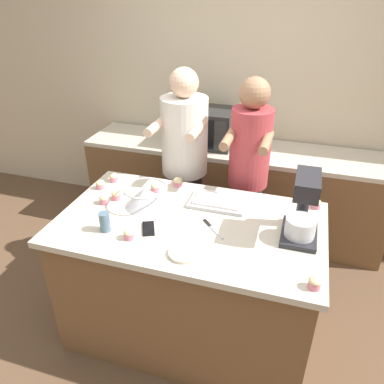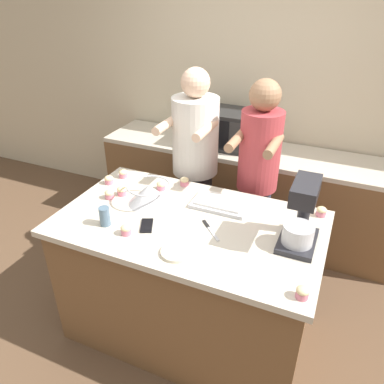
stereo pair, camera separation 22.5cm
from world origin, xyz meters
name	(u,v)px [view 2 (the right image)]	position (x,y,z in m)	size (l,w,h in m)	color
ground_plane	(189,326)	(0.00, 0.00, 0.00)	(16.00, 16.00, 0.00)	brown
back_wall	(264,89)	(0.00, 1.71, 1.35)	(10.00, 0.06, 2.70)	beige
island_counter	(189,278)	(0.00, 0.00, 0.47)	(1.63, 0.95, 0.94)	brown
back_counter	(246,191)	(0.00, 1.36, 0.44)	(2.80, 0.60, 0.88)	brown
person_left	(195,172)	(-0.27, 0.71, 0.90)	(0.36, 0.52, 1.71)	#232328
person_right	(256,184)	(0.24, 0.71, 0.90)	(0.32, 0.49, 1.68)	#33384C
stand_mixer	(301,217)	(0.65, 0.04, 1.11)	(0.20, 0.30, 0.40)	#232328
mixing_bowl	(149,193)	(-0.33, 0.09, 1.01)	(0.29, 0.29, 0.14)	#BCBCC1
baking_tray	(221,203)	(0.12, 0.25, 0.96)	(0.37, 0.23, 0.04)	#BCBCC1
microwave_oven	(222,128)	(-0.28, 1.36, 1.05)	(0.53, 0.39, 0.33)	black
cell_phone	(147,226)	(-0.21, -0.16, 0.94)	(0.12, 0.16, 0.01)	black
drinking_glass	(105,216)	(-0.45, -0.24, 1.00)	(0.06, 0.06, 0.12)	slate
small_plate	(177,252)	(0.07, -0.31, 0.95)	(0.17, 0.17, 0.02)	beige
knife	(210,229)	(0.15, -0.03, 0.94)	(0.17, 0.17, 0.01)	#BCBCC1
cupcake_0	(123,174)	(-0.69, 0.34, 0.97)	(0.06, 0.06, 0.06)	#D17084
cupcake_1	(109,194)	(-0.61, 0.03, 0.97)	(0.06, 0.06, 0.06)	#D17084
cupcake_2	(321,211)	(0.73, 0.39, 0.97)	(0.06, 0.06, 0.06)	#D17084
cupcake_3	(184,181)	(-0.22, 0.41, 0.97)	(0.06, 0.06, 0.06)	#D17084
cupcake_4	(109,180)	(-0.73, 0.21, 0.97)	(0.06, 0.06, 0.06)	#D17084
cupcake_5	(126,229)	(-0.28, -0.27, 0.97)	(0.06, 0.06, 0.06)	#D17084
cupcake_6	(161,186)	(-0.34, 0.28, 0.97)	(0.06, 0.06, 0.06)	#D17084
cupcake_7	(302,292)	(0.74, -0.37, 0.97)	(0.06, 0.06, 0.06)	#D17084
cupcake_8	(122,191)	(-0.55, 0.11, 0.97)	(0.06, 0.06, 0.06)	#D17084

